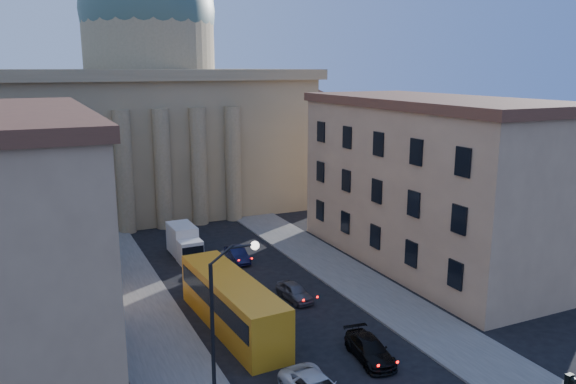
# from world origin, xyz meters

# --- Properties ---
(sidewalk_left) EXTENTS (5.00, 60.00, 0.15)m
(sidewalk_left) POSITION_xyz_m (-8.50, 18.00, 0.07)
(sidewalk_left) COLOR #575550
(sidewalk_left) RESTS_ON ground
(sidewalk_right) EXTENTS (5.00, 60.00, 0.15)m
(sidewalk_right) POSITION_xyz_m (8.50, 18.00, 0.07)
(sidewalk_right) COLOR #575550
(sidewalk_right) RESTS_ON ground
(church) EXTENTS (68.02, 28.76, 36.60)m
(church) POSITION_xyz_m (0.00, 55.47, 11.88)
(church) COLOR #827250
(church) RESTS_ON ground
(building_right) EXTENTS (11.60, 26.60, 14.70)m
(building_right) POSITION_xyz_m (17.00, 22.00, 7.42)
(building_right) COLOR tan
(building_right) RESTS_ON ground
(street_lamp) EXTENTS (2.62, 0.44, 8.83)m
(street_lamp) POSITION_xyz_m (-6.97, 8.00, 5.29)
(street_lamp) COLOR black
(street_lamp) RESTS_ON ground
(car_right_mid) EXTENTS (2.36, 4.68, 1.30)m
(car_right_mid) POSITION_xyz_m (2.58, 9.19, 0.65)
(car_right_mid) COLOR black
(car_right_mid) RESTS_ON ground
(car_right_far) EXTENTS (1.85, 3.90, 1.29)m
(car_right_far) POSITION_xyz_m (2.36, 19.14, 0.64)
(car_right_far) COLOR #505055
(car_right_far) RESTS_ON ground
(car_right_distant) EXTENTS (1.50, 3.99, 1.30)m
(car_right_distant) POSITION_xyz_m (1.38, 29.07, 0.65)
(car_right_distant) COLOR black
(car_right_distant) RESTS_ON ground
(city_bus) EXTENTS (3.56, 12.50, 3.48)m
(city_bus) POSITION_xyz_m (-3.50, 16.64, 1.87)
(city_bus) COLOR orange
(city_bus) RESTS_ON ground
(box_truck) EXTENTS (2.19, 5.36, 2.92)m
(box_truck) POSITION_xyz_m (-2.62, 32.20, 1.38)
(box_truck) COLOR silver
(box_truck) RESTS_ON ground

